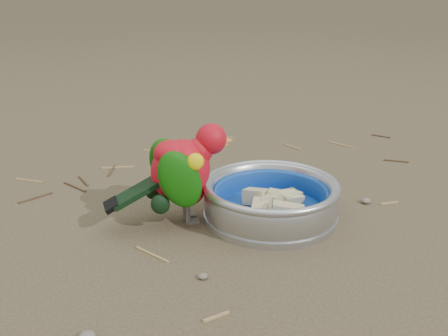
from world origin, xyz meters
name	(u,v)px	position (x,y,z in m)	size (l,w,h in m)	color
ground	(257,216)	(0.00, 0.00, 0.00)	(60.00, 60.00, 0.00)	brown
food_bowl	(270,213)	(0.02, -0.01, 0.01)	(0.21, 0.21, 0.02)	#B2B2BA
bowl_wall	(271,196)	(0.02, -0.01, 0.04)	(0.21, 0.21, 0.04)	#B2B2BA
fruit_wedges	(271,200)	(0.02, -0.01, 0.03)	(0.13, 0.13, 0.03)	#CEBB8A
lory_parrot	(183,177)	(-0.12, 0.02, 0.07)	(0.09, 0.18, 0.15)	red
ground_debris	(265,204)	(0.03, 0.03, 0.00)	(0.90, 0.80, 0.01)	tan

